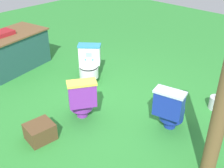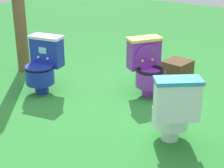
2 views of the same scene
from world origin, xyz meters
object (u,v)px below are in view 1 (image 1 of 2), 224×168
object	(u,v)px
small_crate	(40,132)
toilet_white	(89,64)
toilet_blue	(170,109)
lemon_bucket	(216,103)
toilet_purple	(82,98)
vendor_table	(12,51)
wooden_post	(220,114)

from	to	relation	value
small_crate	toilet_white	bearing A→B (deg)	24.67
toilet_blue	toilet_white	bearing A→B (deg)	161.76
small_crate	lemon_bucket	size ratio (longest dim) A/B	1.37
toilet_purple	toilet_blue	xyz separation A→B (m)	(0.71, -1.15, -0.00)
toilet_purple	vendor_table	xyz separation A→B (m)	(0.19, 2.47, 0.02)
toilet_white	toilet_blue	bearing A→B (deg)	134.06
toilet_purple	toilet_white	world-z (taller)	same
toilet_purple	lemon_bucket	distance (m)	2.24
lemon_bucket	toilet_blue	bearing A→B (deg)	164.74
small_crate	wooden_post	bearing A→B (deg)	-62.18
toilet_blue	lemon_bucket	distance (m)	1.07
vendor_table	lemon_bucket	bearing A→B (deg)	-68.59
toilet_blue	vendor_table	xyz separation A→B (m)	(-0.52, 3.61, 0.02)
toilet_white	lemon_bucket	distance (m)	2.40
small_crate	toilet_purple	bearing A→B (deg)	-5.20
vendor_table	lemon_bucket	xyz separation A→B (m)	(1.52, -3.89, -0.28)
vendor_table	lemon_bucket	distance (m)	4.18
toilet_blue	wooden_post	bearing A→B (deg)	-37.17
toilet_blue	wooden_post	size ratio (longest dim) A/B	0.41
toilet_white	lemon_bucket	world-z (taller)	toilet_white
vendor_table	wooden_post	bearing A→B (deg)	-88.26
toilet_purple	small_crate	distance (m)	0.79
small_crate	lemon_bucket	world-z (taller)	lemon_bucket
toilet_purple	wooden_post	size ratio (longest dim) A/B	0.41
toilet_white	toilet_purple	bearing A→B (deg)	92.23
wooden_post	small_crate	world-z (taller)	wooden_post
toilet_purple	toilet_blue	distance (m)	1.35
toilet_purple	toilet_blue	world-z (taller)	same
lemon_bucket	small_crate	bearing A→B (deg)	148.91
small_crate	vendor_table	bearing A→B (deg)	68.52
toilet_white	wooden_post	bearing A→B (deg)	128.12
vendor_table	toilet_white	bearing A→B (deg)	-66.07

